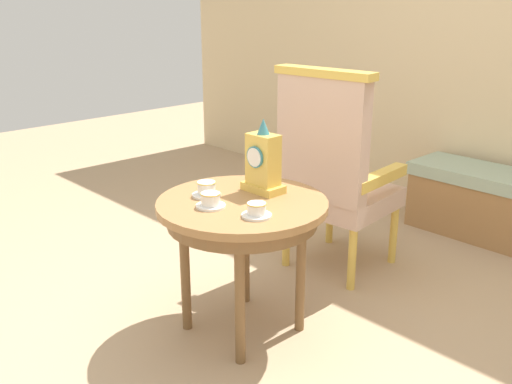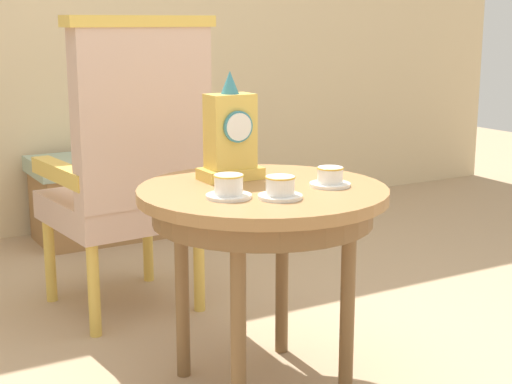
% 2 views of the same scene
% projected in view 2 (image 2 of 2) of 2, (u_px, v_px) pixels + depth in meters
% --- Properties ---
extents(side_table, '(0.75, 0.75, 0.64)m').
position_uv_depth(side_table, '(263.00, 211.00, 2.31)').
color(side_table, '#9E7042').
rests_on(side_table, ground).
extents(teacup_left, '(0.13, 0.13, 0.07)m').
position_uv_depth(teacup_left, '(228.00, 187.00, 2.15)').
color(teacup_left, white).
rests_on(teacup_left, side_table).
extents(teacup_right, '(0.13, 0.13, 0.06)m').
position_uv_depth(teacup_right, '(280.00, 188.00, 2.14)').
color(teacup_right, white).
rests_on(teacup_right, side_table).
extents(teacup_center, '(0.12, 0.12, 0.06)m').
position_uv_depth(teacup_center, '(330.00, 178.00, 2.30)').
color(teacup_center, white).
rests_on(teacup_center, side_table).
extents(mantel_clock, '(0.19, 0.11, 0.34)m').
position_uv_depth(mantel_clock, '(230.00, 136.00, 2.38)').
color(mantel_clock, gold).
rests_on(mantel_clock, side_table).
extents(armchair, '(0.59, 0.58, 1.14)m').
position_uv_depth(armchair, '(131.00, 165.00, 2.89)').
color(armchair, '#CCA893').
rests_on(armchair, ground).
extents(window_bench, '(0.96, 0.40, 0.44)m').
position_uv_depth(window_bench, '(125.00, 194.00, 4.09)').
color(window_bench, '#9EB299').
rests_on(window_bench, ground).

